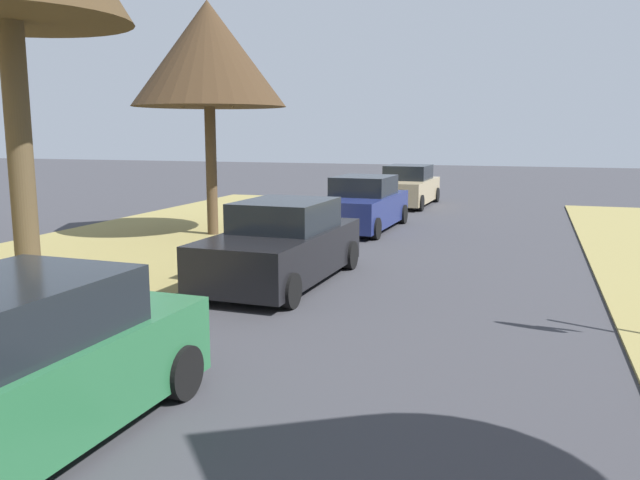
% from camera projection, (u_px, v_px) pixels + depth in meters
% --- Properties ---
extents(street_tree_left_far, '(4.16, 4.16, 6.28)m').
position_uv_depth(street_tree_left_far, '(208.00, 55.00, 17.26)').
color(street_tree_left_far, '#4B3926').
rests_on(street_tree_left_far, grass_verge_left).
extents(parked_sedan_black, '(2.07, 4.46, 1.57)m').
position_uv_depth(parked_sedan_black, '(282.00, 245.00, 12.40)').
color(parked_sedan_black, black).
rests_on(parked_sedan_black, ground).
extents(parked_sedan_navy, '(2.07, 4.46, 1.57)m').
position_uv_depth(parked_sedan_navy, '(362.00, 205.00, 19.17)').
color(parked_sedan_navy, navy).
rests_on(parked_sedan_navy, ground).
extents(parked_sedan_tan, '(2.07, 4.46, 1.57)m').
position_uv_depth(parked_sedan_tan, '(407.00, 187.00, 25.39)').
color(parked_sedan_tan, tan).
rests_on(parked_sedan_tan, ground).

